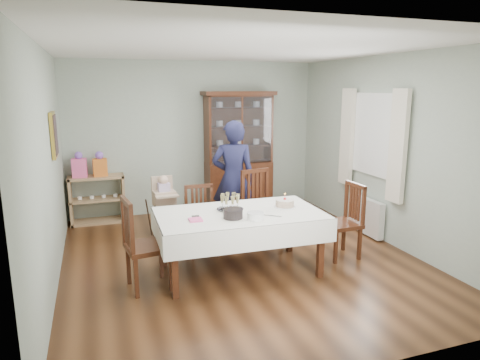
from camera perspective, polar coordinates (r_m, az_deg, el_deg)
name	(u,v)px	position (r m, az deg, el deg)	size (l,w,h in m)	color
floor	(240,258)	(5.81, 0.02, -10.40)	(5.00, 5.00, 0.00)	#593319
room_shell	(227,127)	(5.89, -1.68, 7.05)	(5.00, 5.00, 5.00)	#9EAA99
dining_table	(240,242)	(5.29, -0.06, -8.26)	(2.03, 1.20, 0.76)	#452111
china_cabinet	(239,150)	(7.82, -0.19, 4.03)	(1.30, 0.48, 2.18)	#452111
sideboard	(98,199)	(7.57, -18.46, -2.45)	(0.90, 0.38, 0.80)	tan
picture_frame	(54,135)	(5.92, -23.59, 5.54)	(0.04, 0.48, 0.58)	gold
window	(374,135)	(6.72, 17.44, 5.80)	(0.04, 1.02, 1.22)	white
curtain_left	(398,147)	(6.20, 20.31, 4.19)	(0.07, 0.30, 1.55)	silver
curtain_right	(347,137)	(7.20, 14.08, 5.58)	(0.07, 0.30, 1.55)	silver
radiator	(365,215)	(6.92, 16.38, -4.54)	(0.10, 0.80, 0.55)	white
chair_far_left	(202,234)	(5.91, -5.07, -7.18)	(0.43, 0.43, 0.93)	#452111
chair_far_right	(262,223)	(6.23, 2.93, -5.70)	(0.57, 0.57, 1.07)	#452111
chair_end_left	(147,261)	(5.02, -12.29, -10.57)	(0.53, 0.53, 1.06)	#452111
chair_end_right	(341,235)	(5.93, 13.36, -7.20)	(0.46, 0.46, 1.00)	#452111
woman	(233,179)	(6.44, -0.89, 0.13)	(0.65, 0.42, 1.77)	#161732
high_chair	(165,214)	(6.56, -10.00, -4.44)	(0.46, 0.46, 0.97)	black
champagne_tray	(230,205)	(5.24, -1.33, -3.40)	(0.33, 0.33, 0.20)	silver
birthday_cake	(285,203)	(5.41, 5.98, -3.14)	(0.27, 0.27, 0.18)	white
plate_stack_dark	(233,214)	(4.93, -0.94, -4.50)	(0.23, 0.23, 0.11)	black
plate_stack_white	(255,216)	(4.89, 2.07, -4.80)	(0.19, 0.19, 0.08)	white
napkin_stack	(196,220)	(4.88, -5.94, -5.30)	(0.15, 0.15, 0.02)	#F65A9A
cutlery	(193,218)	(4.98, -6.31, -5.01)	(0.11, 0.16, 0.01)	silver
cake_knife	(271,216)	(5.04, 4.18, -4.77)	(0.25, 0.02, 0.01)	silver
gift_bag_pink	(79,166)	(7.44, -20.64, 1.77)	(0.24, 0.16, 0.42)	#F65A9A
gift_bag_orange	(100,165)	(7.44, -18.18, 1.91)	(0.23, 0.17, 0.41)	orange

